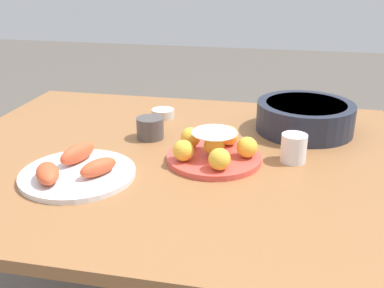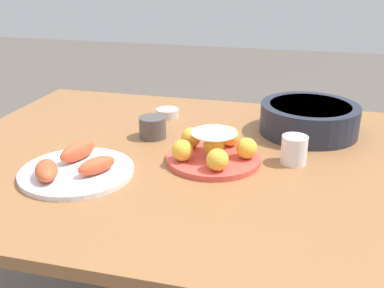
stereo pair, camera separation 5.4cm
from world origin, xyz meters
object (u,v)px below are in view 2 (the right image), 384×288
at_px(dining_table, 172,181).
at_px(cup_far, 153,127).
at_px(seafood_platter, 75,168).
at_px(cake_plate, 213,150).
at_px(cup_near, 294,150).
at_px(sauce_bowl, 167,113).
at_px(serving_bowl, 309,118).

xyz_separation_m(dining_table, cup_far, (-0.09, 0.11, 0.12)).
bearing_deg(dining_table, seafood_platter, -135.92).
distance_m(seafood_platter, cup_far, 0.32).
bearing_deg(cake_plate, cup_near, 10.88).
relative_size(dining_table, sauce_bowl, 16.77).
height_order(cake_plate, sauce_bowl, cake_plate).
relative_size(cup_near, cup_far, 0.93).
bearing_deg(cake_plate, seafood_platter, -152.64).
distance_m(cake_plate, sauce_bowl, 0.40).
bearing_deg(cup_far, cake_plate, -30.34).
distance_m(serving_bowl, cup_far, 0.50).
xyz_separation_m(cake_plate, serving_bowl, (0.25, 0.29, 0.02)).
distance_m(dining_table, serving_bowl, 0.49).
bearing_deg(sauce_bowl, cake_plate, -54.44).
bearing_deg(serving_bowl, cup_far, -161.01).
bearing_deg(dining_table, cup_far, 131.52).
bearing_deg(cake_plate, dining_table, 169.15).
distance_m(dining_table, cup_far, 0.19).
bearing_deg(sauce_bowl, cup_near, -32.45).
xyz_separation_m(dining_table, cake_plate, (0.13, -0.02, 0.12)).
bearing_deg(seafood_platter, dining_table, 44.08).
xyz_separation_m(sauce_bowl, cup_far, (0.01, -0.20, 0.02)).
height_order(serving_bowl, cup_near, serving_bowl).
relative_size(cake_plate, sauce_bowl, 3.27).
distance_m(seafood_platter, cup_near, 0.59).
bearing_deg(cup_near, seafood_platter, -158.74).
height_order(dining_table, seafood_platter, seafood_platter).
xyz_separation_m(dining_table, cup_near, (0.35, 0.02, 0.13)).
distance_m(dining_table, cake_plate, 0.18).
relative_size(dining_table, cup_far, 15.93).
height_order(sauce_bowl, cup_far, cup_far).
xyz_separation_m(cake_plate, cup_far, (-0.22, 0.13, -0.00)).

